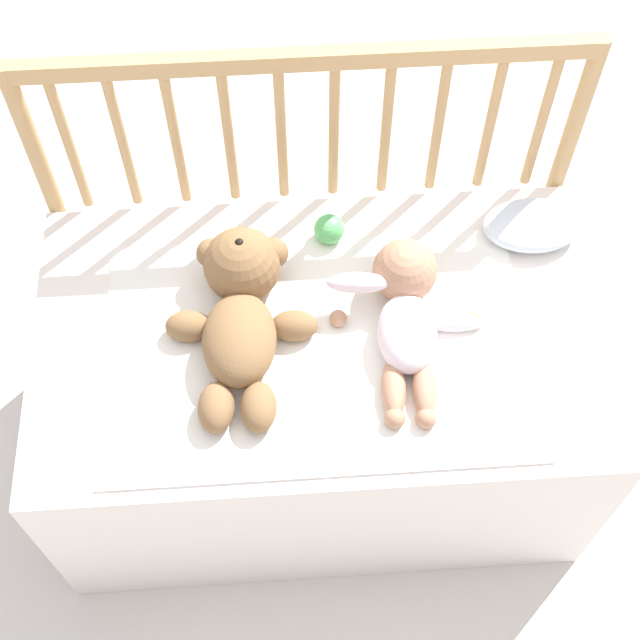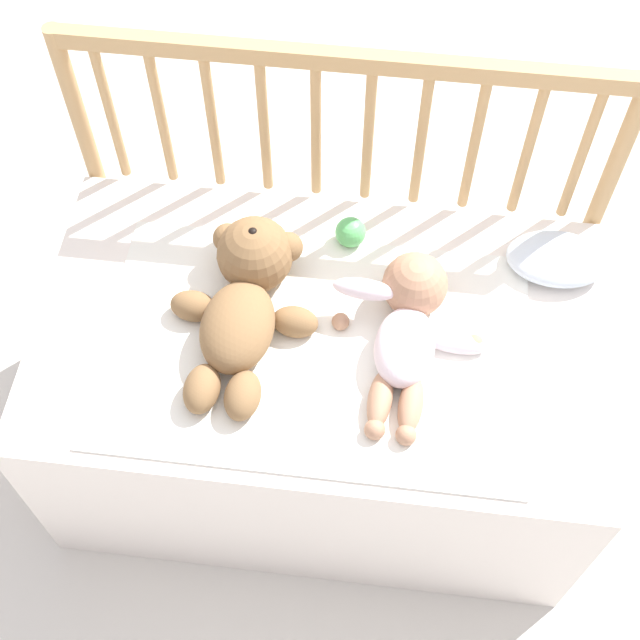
% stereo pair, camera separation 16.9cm
% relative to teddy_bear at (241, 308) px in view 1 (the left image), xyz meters
% --- Properties ---
extents(ground_plane, '(12.00, 12.00, 0.00)m').
position_rel_teddy_bear_xyz_m(ground_plane, '(0.15, -0.02, -0.59)').
color(ground_plane, silver).
extents(crib_mattress, '(1.13, 0.67, 0.53)m').
position_rel_teddy_bear_xyz_m(crib_mattress, '(0.15, -0.02, -0.33)').
color(crib_mattress, white).
rests_on(crib_mattress, ground_plane).
extents(crib_rail, '(1.13, 0.04, 0.91)m').
position_rel_teddy_bear_xyz_m(crib_rail, '(0.15, 0.34, 0.05)').
color(crib_rail, tan).
rests_on(crib_rail, ground_plane).
extents(blanket, '(0.82, 0.53, 0.01)m').
position_rel_teddy_bear_xyz_m(blanket, '(0.14, -0.07, -0.06)').
color(blanket, white).
rests_on(blanket, crib_mattress).
extents(teddy_bear, '(0.30, 0.42, 0.16)m').
position_rel_teddy_bear_xyz_m(teddy_bear, '(0.00, 0.00, 0.00)').
color(teddy_bear, olive).
rests_on(teddy_bear, crib_mattress).
extents(baby, '(0.31, 0.39, 0.13)m').
position_rel_teddy_bear_xyz_m(baby, '(0.32, -0.02, -0.01)').
color(baby, white).
rests_on(baby, crib_mattress).
extents(toy_ball, '(0.06, 0.06, 0.06)m').
position_rel_teddy_bear_xyz_m(toy_ball, '(0.19, 0.20, -0.03)').
color(toy_ball, '#59BF66').
rests_on(toy_ball, crib_mattress).
extents(small_pillow, '(0.20, 0.14, 0.06)m').
position_rel_teddy_bear_xyz_m(small_pillow, '(0.61, 0.19, -0.03)').
color(small_pillow, silver).
rests_on(small_pillow, crib_mattress).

